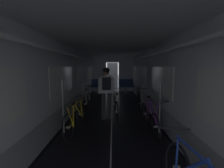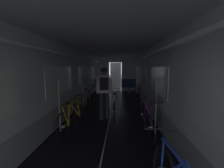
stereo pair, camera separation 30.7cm
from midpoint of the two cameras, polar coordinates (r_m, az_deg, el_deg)
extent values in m
cube|color=black|center=(5.56, -16.81, -12.13)|extent=(0.08, 11.50, 0.01)
cube|color=black|center=(5.46, 13.53, -12.37)|extent=(0.08, 11.50, 0.01)
cube|color=beige|center=(5.33, -1.79, -12.69)|extent=(0.03, 11.27, 0.00)
cube|color=#9EA0A5|center=(5.50, -17.93, -9.13)|extent=(0.12, 11.50, 0.60)
cube|color=silver|center=(5.31, -18.39, 3.70)|extent=(0.12, 11.50, 1.85)
cube|color=white|center=(4.76, -19.79, 1.24)|extent=(0.02, 1.90, 0.80)
cube|color=white|center=(7.52, -12.25, 3.31)|extent=(0.02, 1.90, 0.80)
cube|color=white|center=(10.34, -8.78, 4.24)|extent=(0.02, 1.90, 0.80)
cube|color=yellow|center=(4.75, -19.83, 1.23)|extent=(0.01, 0.20, 0.28)
cylinder|color=white|center=(5.22, -15.03, 10.09)|extent=(0.07, 11.04, 0.07)
cylinder|color=#B7BABF|center=(4.28, -19.89, -8.19)|extent=(0.04, 0.04, 1.40)
cylinder|color=#B7BABF|center=(6.72, -12.24, -2.64)|extent=(0.04, 0.04, 1.40)
cube|color=#9EA0A5|center=(5.40, 14.66, -9.34)|extent=(0.12, 11.50, 0.60)
cube|color=silver|center=(5.20, 15.06, 3.76)|extent=(0.12, 11.50, 1.85)
cube|color=white|center=(4.64, 16.00, 1.25)|extent=(0.02, 1.90, 0.80)
cube|color=white|center=(7.44, 10.06, 3.32)|extent=(0.02, 1.90, 0.80)
cube|color=white|center=(10.28, 7.37, 4.25)|extent=(0.02, 1.90, 0.80)
cube|color=yellow|center=(5.20, 14.29, 1.85)|extent=(0.01, 0.20, 0.28)
cylinder|color=white|center=(5.13, 11.51, 10.25)|extent=(0.07, 11.04, 0.07)
cylinder|color=#B7BABF|center=(4.16, 15.51, -8.44)|extent=(0.04, 0.04, 1.40)
cylinder|color=#B7BABF|center=(6.65, 9.68, -2.69)|extent=(0.04, 0.04, 1.40)
cube|color=silver|center=(10.91, -5.67, 3.75)|extent=(1.00, 0.12, 2.45)
cube|color=silver|center=(10.87, 4.36, 3.75)|extent=(1.00, 0.12, 2.45)
cube|color=silver|center=(10.85, -0.67, 9.18)|extent=(0.90, 0.12, 0.40)
cube|color=#4C4F54|center=(11.56, -0.60, 2.94)|extent=(0.81, 0.04, 2.05)
cube|color=silver|center=(5.08, -1.90, 15.06)|extent=(3.14, 11.62, 0.12)
cylinder|color=gray|center=(9.96, -5.96, -2.35)|extent=(0.12, 0.12, 0.44)
cube|color=#2D4784|center=(9.92, -5.97, -0.80)|extent=(0.96, 0.44, 0.10)
cube|color=#2D4784|center=(10.08, -5.87, 0.74)|extent=(0.96, 0.08, 0.40)
torus|color=gray|center=(10.14, -8.28, 1.88)|extent=(0.14, 0.14, 0.02)
cylinder|color=gray|center=(9.92, 4.44, -2.36)|extent=(0.12, 0.12, 0.44)
cube|color=#2D4784|center=(9.88, 4.46, -0.82)|extent=(0.96, 0.44, 0.10)
cube|color=#2D4784|center=(10.04, 4.39, 0.74)|extent=(0.96, 0.08, 0.40)
torus|color=gray|center=(10.03, 1.94, 1.90)|extent=(0.14, 0.14, 0.02)
torus|color=black|center=(7.00, 8.52, -5.25)|extent=(0.17, 0.68, 0.67)
cylinder|color=#B2B2B7|center=(7.00, 8.52, -5.25)|extent=(0.10, 0.06, 0.06)
torus|color=black|center=(6.01, 8.85, -7.24)|extent=(0.17, 0.68, 0.67)
cylinder|color=#B2B2B7|center=(6.01, 8.85, -7.24)|extent=(0.10, 0.06, 0.06)
cylinder|color=black|center=(6.27, 8.97, -4.61)|extent=(0.05, 0.55, 0.56)
cylinder|color=black|center=(6.67, 8.82, -3.93)|extent=(0.12, 0.34, 0.55)
cylinder|color=black|center=(6.38, 9.19, -2.02)|extent=(0.12, 0.82, 0.04)
cylinder|color=black|center=(6.89, 8.77, -3.40)|extent=(0.06, 0.17, 0.49)
cylinder|color=black|center=(6.79, 8.56, -5.82)|extent=(0.08, 0.45, 0.07)
cylinder|color=black|center=(5.98, 9.11, -4.93)|extent=(0.08, 0.09, 0.49)
cylinder|color=black|center=(6.57, 8.61, -6.43)|extent=(0.05, 0.17, 0.17)
ellipsoid|color=black|center=(6.79, 9.08, -0.98)|extent=(0.12, 0.25, 0.07)
cylinder|color=black|center=(5.91, 9.51, -1.73)|extent=(0.44, 0.07, 0.07)
torus|color=black|center=(5.99, -11.65, -7.34)|extent=(0.09, 0.67, 0.67)
cylinder|color=#B2B2B7|center=(5.99, -11.65, -7.34)|extent=(0.09, 0.05, 0.06)
torus|color=black|center=(6.96, -9.82, -5.34)|extent=(0.09, 0.67, 0.67)
cylinder|color=#B2B2B7|center=(6.96, -9.82, -5.34)|extent=(0.09, 0.05, 0.06)
cylinder|color=#ADAFB5|center=(6.61, -10.22, -4.04)|extent=(0.09, 0.54, 0.56)
cylinder|color=#ADAFB5|center=(6.22, -10.95, -4.74)|extent=(0.08, 0.34, 0.55)
cylinder|color=#ADAFB5|center=(6.41, -10.36, -1.98)|extent=(0.04, 0.82, 0.04)
cylinder|color=#ADAFB5|center=(6.00, -11.38, -4.94)|extent=(0.06, 0.16, 0.49)
cylinder|color=#ADAFB5|center=(6.20, -11.21, -7.05)|extent=(0.03, 0.45, 0.07)
cylinder|color=#ADAFB5|center=(6.88, -9.76, -3.42)|extent=(0.07, 0.09, 0.49)
cylinder|color=black|center=(6.42, -10.79, -6.77)|extent=(0.03, 0.17, 0.17)
ellipsoid|color=black|center=(5.99, -11.13, -2.02)|extent=(0.10, 0.24, 0.07)
cylinder|color=black|center=(6.84, -9.56, -0.58)|extent=(0.44, 0.03, 0.06)
torus|color=black|center=(4.79, 10.47, -10.87)|extent=(0.15, 0.68, 0.67)
cylinder|color=#B2B2B7|center=(4.79, 10.47, -10.87)|extent=(0.10, 0.05, 0.06)
torus|color=black|center=(3.86, 13.94, -15.32)|extent=(0.15, 0.68, 0.67)
cylinder|color=#B2B2B7|center=(3.86, 13.94, -15.32)|extent=(0.10, 0.05, 0.06)
cylinder|color=purple|center=(4.08, 13.15, -10.84)|extent=(0.13, 0.54, 0.56)
cylinder|color=purple|center=(4.46, 11.73, -9.29)|extent=(0.09, 0.35, 0.55)
cylinder|color=purple|center=(4.17, 13.12, -6.74)|extent=(0.08, 0.82, 0.04)
cylinder|color=purple|center=(4.67, 11.09, -8.29)|extent=(0.09, 0.16, 0.49)
cylinder|color=purple|center=(4.59, 11.06, -11.96)|extent=(0.04, 0.45, 0.07)
cylinder|color=purple|center=(3.82, 14.37, -11.77)|extent=(0.09, 0.09, 0.49)
cylinder|color=black|center=(4.39, 11.71, -13.16)|extent=(0.04, 0.17, 0.17)
ellipsoid|color=black|center=(4.56, 11.80, -4.78)|extent=(0.11, 0.24, 0.07)
cylinder|color=black|center=(3.72, 15.25, -6.84)|extent=(0.44, 0.05, 0.08)
torus|color=black|center=(3.91, -18.40, -15.25)|extent=(0.19, 0.68, 0.67)
cylinder|color=#B2B2B7|center=(3.91, -18.40, -15.25)|extent=(0.10, 0.06, 0.06)
torus|color=black|center=(4.81, -13.63, -10.92)|extent=(0.19, 0.68, 0.67)
cylinder|color=#B2B2B7|center=(4.81, -13.63, -10.92)|extent=(0.10, 0.06, 0.06)
cylinder|color=yellow|center=(4.45, -14.54, -9.46)|extent=(0.16, 0.53, 0.56)
cylinder|color=yellow|center=(4.08, -16.44, -10.99)|extent=(0.10, 0.35, 0.55)
cylinder|color=yellow|center=(4.23, -14.80, -6.64)|extent=(0.10, 0.82, 0.04)
cylinder|color=yellow|center=(3.87, -17.60, -11.64)|extent=(0.11, 0.16, 0.49)
cylinder|color=yellow|center=(4.11, -17.19, -14.42)|extent=(0.05, 0.45, 0.07)
cylinder|color=yellow|center=(4.70, -13.38, -8.27)|extent=(0.10, 0.09, 0.49)
cylinder|color=black|center=(4.31, -16.10, -13.67)|extent=(0.05, 0.17, 0.17)
ellipsoid|color=black|center=(3.82, -16.81, -7.21)|extent=(0.11, 0.25, 0.07)
cylinder|color=black|center=(4.63, -12.79, -4.19)|extent=(0.44, 0.05, 0.09)
torus|color=black|center=(2.58, 19.59, -27.41)|extent=(0.17, 0.68, 0.67)
cylinder|color=#B2B2B7|center=(2.58, 19.59, -27.41)|extent=(0.10, 0.06, 0.06)
cylinder|color=#2342B7|center=(2.22, 23.22, -26.95)|extent=(0.14, 0.53, 0.56)
cylinder|color=#2342B7|center=(1.96, 25.31, -22.88)|extent=(0.13, 0.82, 0.04)
cylinder|color=#2342B7|center=(2.42, 19.65, -23.13)|extent=(0.07, 0.10, 0.49)
cylinder|color=black|center=(2.28, 19.04, -15.56)|extent=(0.44, 0.07, 0.06)
cylinder|color=#2D2D33|center=(5.13, -5.04, -8.24)|extent=(0.13, 0.13, 0.90)
cylinder|color=#2D2D33|center=(5.14, -2.78, -8.20)|extent=(0.13, 0.13, 0.90)
cube|color=silver|center=(5.00, -3.98, -0.10)|extent=(0.38, 0.26, 0.56)
cylinder|color=silver|center=(5.02, -6.49, -0.67)|extent=(0.11, 0.20, 0.53)
cylinder|color=silver|center=(5.04, -1.48, -0.61)|extent=(0.11, 0.20, 0.53)
sphere|color=#9E7051|center=(4.97, -4.01, 4.48)|extent=(0.21, 0.21, 0.21)
ellipsoid|color=black|center=(4.97, -4.02, 5.29)|extent=(0.27, 0.30, 0.16)
cube|color=black|center=(4.83, -3.91, 0.13)|extent=(0.30, 0.19, 0.40)
torus|color=black|center=(4.90, 0.03, -10.32)|extent=(0.08, 0.67, 0.67)
cylinder|color=#B2B2B7|center=(4.90, 0.03, -10.32)|extent=(0.09, 0.05, 0.05)
torus|color=black|center=(5.89, -0.45, -7.43)|extent=(0.08, 0.67, 0.67)
cylinder|color=#B2B2B7|center=(5.89, -0.45, -7.43)|extent=(0.09, 0.05, 0.05)
cylinder|color=silver|center=(5.53, -0.30, -6.01)|extent=(0.06, 0.54, 0.56)
cylinder|color=silver|center=(5.13, -0.10, -7.01)|extent=(0.06, 0.34, 0.55)
cylinder|color=silver|center=(5.32, -0.20, -3.59)|extent=(0.08, 0.82, 0.03)
cylinder|color=silver|center=(4.91, 0.02, -7.37)|extent=(0.03, 0.16, 0.49)
cylinder|color=silver|center=(5.13, -0.09, -9.83)|extent=(0.05, 0.45, 0.07)
cylinder|color=silver|center=(5.80, -0.42, -5.18)|extent=(0.04, 0.09, 0.49)
cylinder|color=black|center=(5.35, -0.21, -9.38)|extent=(0.02, 0.17, 0.17)
ellipsoid|color=black|center=(4.89, 0.03, -3.79)|extent=(0.10, 0.24, 0.06)
cylinder|color=black|center=(5.76, -0.39, -1.80)|extent=(0.44, 0.05, 0.03)
camera|label=1|loc=(0.15, -91.36, -0.16)|focal=24.33mm
camera|label=2|loc=(0.15, 88.64, 0.16)|focal=24.33mm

